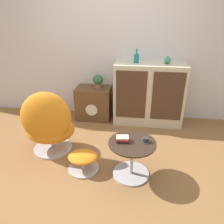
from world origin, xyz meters
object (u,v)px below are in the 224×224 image
object	(u,v)px
egg_chair	(48,124)
teacup	(145,140)
coffee_table	(132,156)
potted_plant	(98,80)
tv_console	(94,103)
ottoman	(83,159)
vase_leftmost	(136,58)
sideboard	(149,94)
vase_inner_left	(167,60)
book_stack	(123,139)

from	to	relation	value
egg_chair	teacup	xyz separation A→B (m)	(1.32, -0.31, 0.05)
coffee_table	potted_plant	distance (m)	1.70
tv_console	ottoman	xyz separation A→B (m)	(0.16, -1.47, -0.15)
tv_console	vase_leftmost	world-z (taller)	vase_leftmost
sideboard	vase_leftmost	xyz separation A→B (m)	(-0.24, 0.00, 0.61)
sideboard	coffee_table	xyz separation A→B (m)	(-0.21, -1.45, -0.27)
egg_chair	sideboard	bearing A→B (deg)	38.86
ottoman	coffee_table	bearing A→B (deg)	-1.94
ottoman	vase_inner_left	world-z (taller)	vase_inner_left
egg_chair	ottoman	bearing A→B (deg)	-30.31
vase_leftmost	book_stack	xyz separation A→B (m)	(-0.09, -1.45, -0.65)
egg_chair	vase_inner_left	bearing A→B (deg)	34.23
tv_console	potted_plant	world-z (taller)	potted_plant
egg_chair	ottoman	size ratio (longest dim) A/B	2.39
vase_inner_left	tv_console	bearing A→B (deg)	178.67
tv_console	book_stack	size ratio (longest dim) A/B	3.88
ottoman	vase_leftmost	world-z (taller)	vase_leftmost
sideboard	egg_chair	world-z (taller)	sideboard
sideboard	vase_leftmost	bearing A→B (deg)	179.07
sideboard	egg_chair	size ratio (longest dim) A/B	1.25
vase_inner_left	book_stack	xyz separation A→B (m)	(-0.59, -1.45, -0.62)
egg_chair	ottoman	world-z (taller)	egg_chair
vase_leftmost	book_stack	world-z (taller)	vase_leftmost
sideboard	book_stack	world-z (taller)	sideboard
potted_plant	vase_leftmost	bearing A→B (deg)	-2.58
tv_console	egg_chair	bearing A→B (deg)	-108.97
ottoman	teacup	xyz separation A→B (m)	(0.76, 0.01, 0.34)
vase_inner_left	potted_plant	xyz separation A→B (m)	(-1.15, 0.03, -0.39)
potted_plant	book_stack	world-z (taller)	potted_plant
sideboard	teacup	bearing A→B (deg)	-92.55
vase_leftmost	vase_inner_left	bearing A→B (deg)	0.00
sideboard	coffee_table	size ratio (longest dim) A/B	2.10
coffee_table	teacup	world-z (taller)	teacup
egg_chair	vase_inner_left	size ratio (longest dim) A/B	7.63
tv_console	ottoman	world-z (taller)	tv_console
book_stack	egg_chair	bearing A→B (deg)	162.32
ottoman	potted_plant	size ratio (longest dim) A/B	1.63
egg_chair	teacup	bearing A→B (deg)	-13.23
ottoman	potted_plant	world-z (taller)	potted_plant
egg_chair	potted_plant	distance (m)	1.28
sideboard	vase_inner_left	world-z (taller)	vase_inner_left
vase_leftmost	sideboard	bearing A→B (deg)	-0.93
book_stack	teacup	bearing A→B (deg)	5.42
vase_inner_left	book_stack	distance (m)	1.68
ottoman	teacup	distance (m)	0.84
vase_leftmost	vase_inner_left	size ratio (longest dim) A/B	1.79
potted_plant	teacup	size ratio (longest dim) A/B	2.14
vase_inner_left	sideboard	bearing A→B (deg)	-179.15
tv_console	teacup	size ratio (longest dim) A/B	5.50
ottoman	potted_plant	bearing A→B (deg)	92.58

